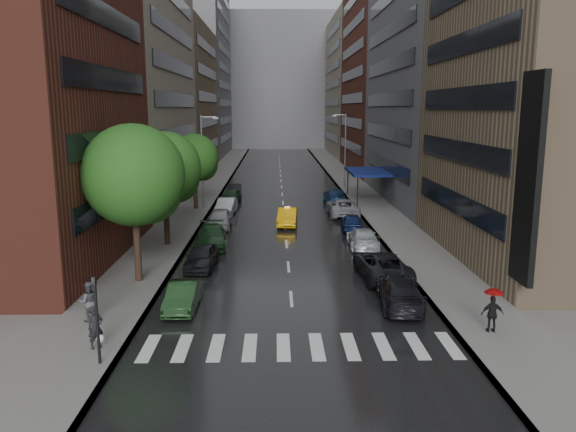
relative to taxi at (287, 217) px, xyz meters
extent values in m
plane|color=gray|center=(-0.20, -22.62, -0.74)|extent=(220.00, 220.00, 0.00)
cube|color=black|center=(-0.20, 27.38, -0.73)|extent=(14.00, 140.00, 0.01)
cube|color=gray|center=(-9.20, 27.38, -0.66)|extent=(4.00, 140.00, 0.15)
cube|color=gray|center=(8.80, 27.38, -0.66)|extent=(4.00, 140.00, 0.15)
cube|color=silver|center=(-6.30, -24.62, -0.73)|extent=(0.55, 2.80, 0.01)
cube|color=silver|center=(-4.90, -24.62, -0.73)|extent=(0.55, 2.80, 0.01)
cube|color=silver|center=(-3.50, -24.62, -0.73)|extent=(0.55, 2.80, 0.01)
cube|color=silver|center=(-2.10, -24.62, -0.73)|extent=(0.55, 2.80, 0.01)
cube|color=silver|center=(-0.70, -24.62, -0.73)|extent=(0.55, 2.80, 0.01)
cube|color=silver|center=(0.70, -24.62, -0.73)|extent=(0.55, 2.80, 0.01)
cube|color=silver|center=(2.10, -24.62, -0.73)|extent=(0.55, 2.80, 0.01)
cube|color=silver|center=(3.50, -24.62, -0.73)|extent=(0.55, 2.80, 0.01)
cube|color=silver|center=(4.90, -24.62, -0.73)|extent=(0.55, 2.80, 0.01)
cube|color=silver|center=(6.30, -24.62, -0.73)|extent=(0.55, 2.80, 0.01)
cube|color=maroon|center=(-15.20, -10.62, 12.26)|extent=(8.00, 20.00, 26.00)
cube|color=gray|center=(-15.20, 13.38, 16.26)|extent=(8.00, 28.00, 34.00)
cube|color=#937A5B|center=(-15.20, 41.38, 10.26)|extent=(8.00, 28.00, 22.00)
cube|color=slate|center=(-15.20, 71.38, 18.26)|extent=(8.00, 32.00, 38.00)
cube|color=#937A5B|center=(14.80, -10.62, 14.26)|extent=(8.00, 20.00, 30.00)
cube|color=slate|center=(14.80, 13.38, 11.26)|extent=(8.00, 28.00, 24.00)
cube|color=maroon|center=(14.80, 41.38, 17.26)|extent=(8.00, 28.00, 36.00)
cube|color=gray|center=(14.80, 71.38, 13.26)|extent=(8.00, 32.00, 28.00)
cube|color=black|center=(10.90, -20.62, 5.76)|extent=(0.30, 2.20, 10.00)
cube|color=slate|center=(-0.20, 95.38, 15.26)|extent=(40.00, 14.00, 32.00)
cylinder|color=#382619|center=(-8.80, -15.70, 1.74)|extent=(0.40, 0.40, 4.95)
sphere|color=#1E5116|center=(-8.80, -15.70, 5.45)|extent=(5.65, 5.65, 5.65)
cylinder|color=#382619|center=(-8.80, -7.04, 1.52)|extent=(0.40, 0.40, 4.52)
sphere|color=#1E5116|center=(-8.80, -7.04, 4.91)|extent=(5.17, 5.17, 5.17)
cylinder|color=#382619|center=(-8.80, 7.70, 1.30)|extent=(0.40, 0.40, 4.07)
sphere|color=#1E5116|center=(-8.80, 7.70, 4.35)|extent=(4.65, 4.65, 4.65)
imported|color=#EEA70C|center=(0.00, 0.00, 0.00)|extent=(1.87, 4.58, 1.48)
imported|color=#173317|center=(-5.60, -20.03, -0.07)|extent=(1.45, 4.07, 1.34)
imported|color=black|center=(-5.60, -12.85, 0.01)|extent=(1.94, 4.43, 1.49)
imported|color=#19371D|center=(-5.60, -7.22, 0.01)|extent=(2.58, 5.32, 1.49)
imported|color=#939297|center=(-5.60, -0.86, 0.05)|extent=(1.89, 4.64, 1.58)
imported|color=#9EA4A7|center=(-5.60, 5.32, 0.01)|extent=(1.87, 4.62, 1.49)
imported|color=#163119|center=(-5.60, 11.62, 0.00)|extent=(2.10, 4.45, 1.47)
imported|color=black|center=(-5.60, 16.48, -0.07)|extent=(1.46, 4.06, 1.33)
imported|color=black|center=(5.20, -20.00, -0.01)|extent=(2.48, 5.20, 1.46)
imported|color=black|center=(5.20, -15.16, 0.05)|extent=(2.96, 5.84, 1.58)
imported|color=silver|center=(5.20, -7.84, -0.02)|extent=(2.17, 4.98, 1.43)
imported|color=#0F1C47|center=(5.20, -2.07, -0.04)|extent=(1.96, 4.19, 1.39)
imported|color=gray|center=(5.20, 4.15, 0.07)|extent=(2.69, 5.80, 1.61)
imported|color=#0E2242|center=(5.20, 11.22, 0.02)|extent=(2.13, 5.23, 1.52)
imported|color=black|center=(-8.36, -24.86, 0.29)|extent=(0.77, 0.73, 1.76)
sphere|color=white|center=(-8.16, -24.96, -0.14)|extent=(0.32, 0.32, 0.32)
imported|color=#4C4B50|center=(-9.59, -21.89, 0.36)|extent=(1.11, 1.00, 1.89)
imported|color=black|center=(-9.59, -21.89, 1.06)|extent=(0.96, 0.98, 0.88)
imported|color=black|center=(8.45, -23.56, 0.23)|extent=(0.99, 0.48, 1.64)
imported|color=#AC0D0D|center=(8.45, -23.56, 1.06)|extent=(0.82, 0.82, 0.72)
cylinder|color=black|center=(-7.80, -26.27, 1.01)|extent=(0.12, 0.12, 3.20)
imported|color=black|center=(-7.80, -26.27, 2.41)|extent=(0.18, 0.15, 0.90)
cylinder|color=gray|center=(-8.00, 7.38, 3.91)|extent=(0.18, 0.18, 9.00)
cube|color=gray|center=(-6.60, 7.38, 8.11)|extent=(0.50, 0.22, 0.16)
cylinder|color=gray|center=(7.60, 22.38, 3.91)|extent=(0.18, 0.18, 9.00)
cube|color=gray|center=(6.20, 22.38, 8.11)|extent=(0.50, 0.22, 0.16)
cube|color=navy|center=(8.80, 12.38, 2.41)|extent=(4.00, 8.00, 0.25)
cylinder|color=black|center=(7.20, 8.58, 0.91)|extent=(0.12, 0.12, 3.00)
cylinder|color=black|center=(7.20, 16.18, 0.91)|extent=(0.12, 0.12, 3.00)
camera|label=1|loc=(-1.02, -46.56, 9.09)|focal=35.00mm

